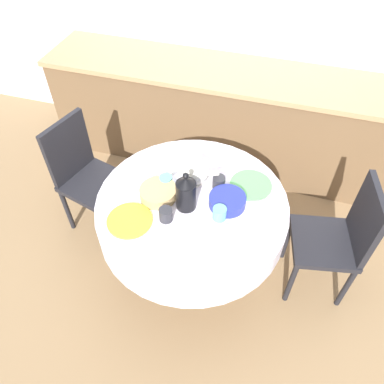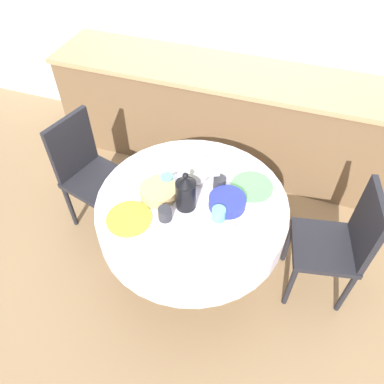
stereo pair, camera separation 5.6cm
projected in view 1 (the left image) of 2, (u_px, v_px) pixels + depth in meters
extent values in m
plane|color=#8E704C|center=(192.00, 268.00, 2.77)|extent=(12.00, 12.00, 0.00)
cube|color=silver|center=(252.00, 3.00, 2.88)|extent=(7.00, 0.05, 2.60)
cube|color=brown|center=(234.00, 120.00, 3.30)|extent=(3.20, 0.60, 0.86)
cube|color=#A37F56|center=(239.00, 74.00, 2.97)|extent=(3.24, 0.64, 0.04)
cylinder|color=brown|center=(192.00, 267.00, 2.76)|extent=(0.44, 0.44, 0.04)
cylinder|color=brown|center=(192.00, 246.00, 2.56)|extent=(0.11, 0.11, 0.50)
cylinder|color=silver|center=(192.00, 214.00, 2.31)|extent=(1.16, 1.16, 0.18)
cylinder|color=silver|center=(192.00, 203.00, 2.23)|extent=(1.15, 1.15, 0.03)
cube|color=black|center=(323.00, 242.00, 2.39)|extent=(0.47, 0.47, 0.04)
cube|color=black|center=(366.00, 220.00, 2.19)|extent=(0.11, 0.38, 0.46)
cylinder|color=black|center=(291.00, 283.00, 2.45)|extent=(0.04, 0.04, 0.43)
cylinder|color=black|center=(287.00, 239.00, 2.69)|extent=(0.04, 0.04, 0.43)
cylinder|color=black|center=(346.00, 288.00, 2.43)|extent=(0.04, 0.04, 0.43)
cylinder|color=black|center=(337.00, 243.00, 2.66)|extent=(0.04, 0.04, 0.43)
cube|color=black|center=(94.00, 183.00, 2.75)|extent=(0.49, 0.49, 0.04)
cube|color=black|center=(68.00, 149.00, 2.63)|extent=(0.13, 0.38, 0.46)
cylinder|color=black|center=(132.00, 199.00, 2.96)|extent=(0.04, 0.04, 0.43)
cylinder|color=black|center=(102.00, 229.00, 2.75)|extent=(0.04, 0.04, 0.43)
cylinder|color=black|center=(98.00, 182.00, 3.08)|extent=(0.04, 0.04, 0.43)
cylinder|color=black|center=(67.00, 210.00, 2.88)|extent=(0.04, 0.04, 0.43)
cylinder|color=yellow|center=(130.00, 220.00, 2.11)|extent=(0.26, 0.26, 0.01)
cylinder|color=#28282D|center=(166.00, 215.00, 2.10)|extent=(0.08, 0.08, 0.08)
cylinder|color=white|center=(234.00, 243.00, 2.01)|extent=(0.26, 0.26, 0.01)
cylinder|color=#5BA39E|center=(220.00, 213.00, 2.11)|extent=(0.08, 0.08, 0.08)
cylinder|color=white|center=(162.00, 163.00, 2.44)|extent=(0.26, 0.26, 0.01)
cylinder|color=#5BA39E|center=(166.00, 182.00, 2.28)|extent=(0.08, 0.08, 0.08)
cylinder|color=#5BA85B|center=(251.00, 185.00, 2.30)|extent=(0.26, 0.26, 0.01)
cylinder|color=#28282D|center=(219.00, 182.00, 2.27)|extent=(0.08, 0.08, 0.08)
cylinder|color=black|center=(186.00, 195.00, 2.13)|extent=(0.12, 0.12, 0.19)
cone|color=black|center=(186.00, 181.00, 2.04)|extent=(0.11, 0.11, 0.04)
sphere|color=black|center=(186.00, 176.00, 2.02)|extent=(0.04, 0.04, 0.04)
cylinder|color=silver|center=(196.00, 182.00, 2.33)|extent=(0.09, 0.09, 0.01)
sphere|color=silver|center=(196.00, 171.00, 2.26)|extent=(0.16, 0.16, 0.16)
cylinder|color=silver|center=(212.00, 174.00, 2.24)|extent=(0.09, 0.03, 0.06)
sphere|color=silver|center=(196.00, 159.00, 2.19)|extent=(0.04, 0.04, 0.04)
cylinder|color=tan|center=(158.00, 193.00, 2.22)|extent=(0.22, 0.22, 0.07)
cylinder|color=navy|center=(227.00, 201.00, 2.18)|extent=(0.22, 0.22, 0.06)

